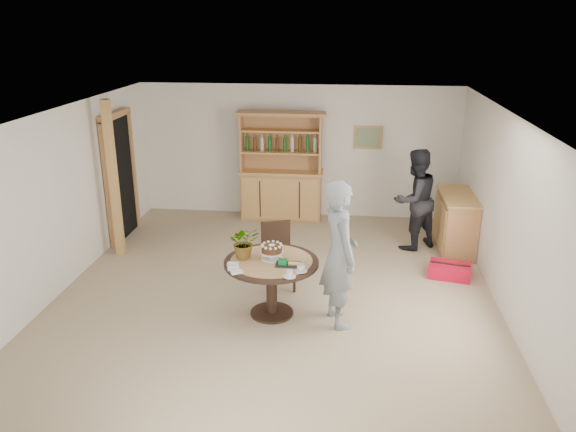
# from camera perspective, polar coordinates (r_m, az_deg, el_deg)

# --- Properties ---
(ground) EXTENTS (7.00, 7.00, 0.00)m
(ground) POSITION_cam_1_polar(r_m,az_deg,el_deg) (7.86, -1.31, -8.11)
(ground) COLOR tan
(ground) RESTS_ON ground
(room_shell) EXTENTS (6.04, 7.04, 2.52)m
(room_shell) POSITION_cam_1_polar(r_m,az_deg,el_deg) (7.23, -1.39, 4.24)
(room_shell) COLOR white
(room_shell) RESTS_ON ground
(doorway) EXTENTS (0.13, 1.10, 2.18)m
(doorway) POSITION_cam_1_polar(r_m,az_deg,el_deg) (10.03, -16.72, 4.01)
(doorway) COLOR black
(doorway) RESTS_ON ground
(pine_post) EXTENTS (0.12, 0.12, 2.50)m
(pine_post) POSITION_cam_1_polar(r_m,az_deg,el_deg) (9.20, -17.32, 3.52)
(pine_post) COLOR tan
(pine_post) RESTS_ON ground
(hutch) EXTENTS (1.62, 0.54, 2.04)m
(hutch) POSITION_cam_1_polar(r_m,az_deg,el_deg) (10.64, -0.68, 3.36)
(hutch) COLOR tan
(hutch) RESTS_ON ground
(sideboard) EXTENTS (0.54, 1.26, 0.94)m
(sideboard) POSITION_cam_1_polar(r_m,az_deg,el_deg) (9.62, 16.69, -0.60)
(sideboard) COLOR tan
(sideboard) RESTS_ON ground
(dining_table) EXTENTS (1.20, 1.20, 0.76)m
(dining_table) POSITION_cam_1_polar(r_m,az_deg,el_deg) (7.15, -1.69, -5.66)
(dining_table) COLOR black
(dining_table) RESTS_ON ground
(dining_chair) EXTENTS (0.54, 0.54, 0.95)m
(dining_chair) POSITION_cam_1_polar(r_m,az_deg,el_deg) (7.92, -1.07, -3.59)
(dining_chair) COLOR black
(dining_chair) RESTS_ON ground
(birthday_cake) EXTENTS (0.30, 0.30, 0.20)m
(birthday_cake) POSITION_cam_1_polar(r_m,az_deg,el_deg) (7.08, -1.65, -3.44)
(birthday_cake) COLOR white
(birthday_cake) RESTS_ON dining_table
(flower_vase) EXTENTS (0.47, 0.44, 0.42)m
(flower_vase) POSITION_cam_1_polar(r_m,az_deg,el_deg) (7.10, -4.46, -2.67)
(flower_vase) COLOR #3F7233
(flower_vase) RESTS_ON dining_table
(gift_tray) EXTENTS (0.30, 0.20, 0.08)m
(gift_tray) POSITION_cam_1_polar(r_m,az_deg,el_deg) (6.93, -0.08, -4.82)
(gift_tray) COLOR black
(gift_tray) RESTS_ON dining_table
(coffee_cup_a) EXTENTS (0.15, 0.15, 0.09)m
(coffee_cup_a) POSITION_cam_1_polar(r_m,az_deg,el_deg) (6.77, 1.34, -5.32)
(coffee_cup_a) COLOR silver
(coffee_cup_a) RESTS_ON dining_table
(coffee_cup_b) EXTENTS (0.15, 0.15, 0.08)m
(coffee_cup_b) POSITION_cam_1_polar(r_m,az_deg,el_deg) (6.63, 0.18, -5.92)
(coffee_cup_b) COLOR silver
(coffee_cup_b) RESTS_ON dining_table
(napkins) EXTENTS (0.24, 0.33, 0.03)m
(napkins) POSITION_cam_1_polar(r_m,az_deg,el_deg) (6.86, -5.47, -5.29)
(napkins) COLOR white
(napkins) RESTS_ON dining_table
(teen_boy) EXTENTS (0.65, 0.79, 1.86)m
(teen_boy) POSITION_cam_1_polar(r_m,az_deg,el_deg) (6.86, 5.23, -3.84)
(teen_boy) COLOR slate
(teen_boy) RESTS_ON ground
(adult_person) EXTENTS (1.03, 1.00, 1.68)m
(adult_person) POSITION_cam_1_polar(r_m,az_deg,el_deg) (9.39, 12.74, 1.64)
(adult_person) COLOR black
(adult_person) RESTS_ON ground
(red_suitcase) EXTENTS (0.67, 0.52, 0.21)m
(red_suitcase) POSITION_cam_1_polar(r_m,az_deg,el_deg) (8.70, 16.10, -5.33)
(red_suitcase) COLOR red
(red_suitcase) RESTS_ON ground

